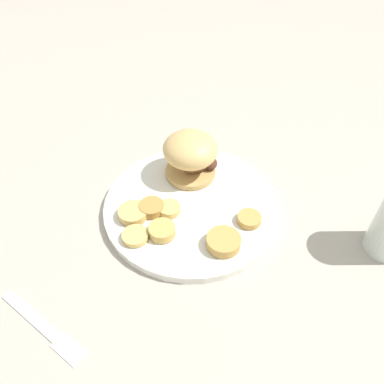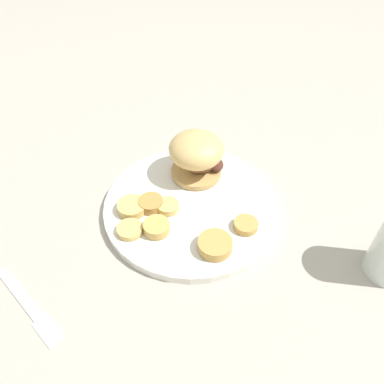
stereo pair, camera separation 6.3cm
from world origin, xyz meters
name	(u,v)px [view 2 (the right image)]	position (x,y,z in m)	size (l,w,h in m)	color
ground_plane	(192,209)	(0.00, 0.00, 0.00)	(4.00, 4.00, 0.00)	#B2A899
dinner_plate	(192,205)	(0.00, 0.00, 0.01)	(0.31, 0.31, 0.02)	white
sandwich	(198,154)	(-0.02, 0.07, 0.06)	(0.10, 0.10, 0.09)	tan
potato_round_0	(246,225)	(0.10, -0.02, 0.02)	(0.04, 0.04, 0.01)	tan
potato_round_1	(132,207)	(-0.09, -0.06, 0.02)	(0.05, 0.05, 0.01)	#DBB766
potato_round_2	(156,227)	(-0.03, -0.08, 0.02)	(0.04, 0.04, 0.02)	tan
potato_round_3	(151,203)	(-0.06, -0.04, 0.02)	(0.04, 0.04, 0.01)	#BC8942
potato_round_4	(215,245)	(0.07, -0.08, 0.02)	(0.05, 0.05, 0.02)	tan
potato_round_5	(168,206)	(-0.03, -0.03, 0.02)	(0.04, 0.04, 0.01)	#DBB766
potato_round_6	(130,229)	(-0.07, -0.10, 0.02)	(0.04, 0.04, 0.01)	#DBB766
fork	(28,305)	(-0.14, -0.26, 0.00)	(0.16, 0.08, 0.00)	silver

